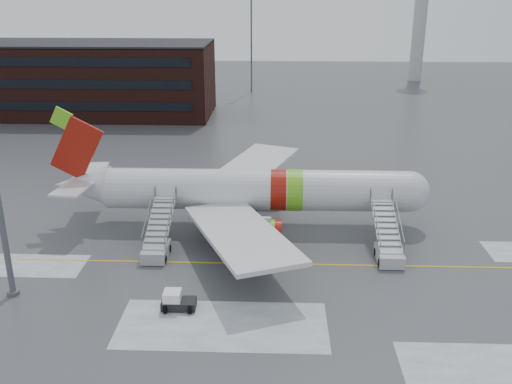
{
  "coord_description": "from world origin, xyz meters",
  "views": [
    {
      "loc": [
        -2.55,
        -42.59,
        21.4
      ],
      "look_at": [
        -4.33,
        5.1,
        4.0
      ],
      "focal_mm": 40.0,
      "sensor_mm": 36.0,
      "label": 1
    }
  ],
  "objects_px": {
    "airstair_fwd": "(388,246)",
    "pushback_tug": "(177,301)",
    "airstair_aft": "(157,242)",
    "airliner": "(247,190)"
  },
  "relations": [
    {
      "from": "airstair_fwd",
      "to": "pushback_tug",
      "type": "relative_size",
      "value": 3.19
    },
    {
      "from": "airstair_fwd",
      "to": "airstair_aft",
      "type": "bearing_deg",
      "value": 180.0
    },
    {
      "from": "airliner",
      "to": "airstair_fwd",
      "type": "bearing_deg",
      "value": -28.44
    },
    {
      "from": "airliner",
      "to": "airstair_aft",
      "type": "height_order",
      "value": "airliner"
    },
    {
      "from": "airstair_aft",
      "to": "pushback_tug",
      "type": "height_order",
      "value": "airstair_aft"
    },
    {
      "from": "airstair_fwd",
      "to": "airstair_aft",
      "type": "relative_size",
      "value": 1.0
    },
    {
      "from": "airstair_fwd",
      "to": "pushback_tug",
      "type": "distance_m",
      "value": 18.34
    },
    {
      "from": "airliner",
      "to": "pushback_tug",
      "type": "xyz_separation_m",
      "value": [
        -4.12,
        -15.14,
        -2.81
      ]
    },
    {
      "from": "airliner",
      "to": "airstair_aft",
      "type": "xyz_separation_m",
      "value": [
        -7.17,
        -6.54,
        -2.35
      ]
    },
    {
      "from": "airstair_aft",
      "to": "pushback_tug",
      "type": "relative_size",
      "value": 3.19
    }
  ]
}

